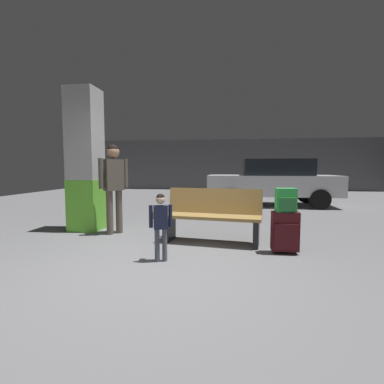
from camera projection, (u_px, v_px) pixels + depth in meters
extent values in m
cube|color=slate|center=(196.00, 218.00, 7.32)|extent=(18.00, 18.00, 0.10)
cube|color=#565658|center=(216.00, 165.00, 15.93)|extent=(18.00, 0.12, 2.80)
cube|color=#66C633|center=(87.00, 205.00, 5.67)|extent=(0.57, 0.57, 1.00)
cube|color=#B2B2B2|center=(85.00, 134.00, 5.56)|extent=(0.56, 0.56, 1.76)
cube|color=#9E7A42|center=(211.00, 217.00, 4.64)|extent=(1.64, 0.64, 0.05)
cube|color=#9E7A42|center=(214.00, 201.00, 4.86)|extent=(1.60, 0.32, 0.42)
cube|color=black|center=(170.00, 228.00, 4.85)|extent=(0.13, 0.41, 0.41)
cube|color=black|center=(256.00, 233.00, 4.47)|extent=(0.13, 0.41, 0.41)
cube|color=#471419|center=(285.00, 231.00, 4.11)|extent=(0.38, 0.20, 0.56)
cube|color=#471419|center=(286.00, 237.00, 4.01)|extent=(0.34, 0.03, 0.36)
cube|color=#A5A5AA|center=(284.00, 212.00, 4.17)|extent=(0.14, 0.03, 0.02)
cylinder|color=black|center=(272.00, 249.00, 4.24)|extent=(0.02, 0.04, 0.04)
cylinder|color=black|center=(294.00, 250.00, 4.20)|extent=(0.02, 0.04, 0.04)
cube|color=green|center=(286.00, 200.00, 4.08)|extent=(0.30, 0.19, 0.34)
cube|color=#2B773A|center=(288.00, 204.00, 3.99)|extent=(0.23, 0.05, 0.19)
cylinder|color=black|center=(286.00, 189.00, 4.06)|extent=(0.06, 0.03, 0.02)
cylinder|color=#4C5160|center=(165.00, 245.00, 3.77)|extent=(0.07, 0.07, 0.44)
cylinder|color=#4C5160|center=(157.00, 245.00, 3.75)|extent=(0.07, 0.07, 0.44)
cube|color=#191E38|center=(161.00, 217.00, 3.73)|extent=(0.20, 0.16, 0.31)
cylinder|color=#191E38|center=(170.00, 216.00, 3.75)|extent=(0.05, 0.05, 0.29)
cylinder|color=#191E38|center=(151.00, 216.00, 3.70)|extent=(0.05, 0.05, 0.29)
sphere|color=beige|center=(160.00, 199.00, 3.71)|extent=(0.12, 0.12, 0.12)
sphere|color=black|center=(160.00, 198.00, 3.71)|extent=(0.11, 0.11, 0.11)
cylinder|color=#E5D84C|center=(155.00, 215.00, 3.80)|extent=(0.06, 0.06, 0.10)
cylinder|color=red|center=(155.00, 210.00, 3.79)|extent=(0.01, 0.01, 0.06)
cylinder|color=brown|center=(119.00, 212.00, 5.40)|extent=(0.12, 0.12, 0.81)
cylinder|color=brown|center=(110.00, 213.00, 5.28)|extent=(0.12, 0.12, 0.81)
cube|color=#4C473D|center=(114.00, 175.00, 5.28)|extent=(0.37, 0.38, 0.58)
cylinder|color=#4C473D|center=(125.00, 173.00, 5.43)|extent=(0.09, 0.09, 0.55)
cylinder|color=#4C473D|center=(101.00, 174.00, 5.12)|extent=(0.09, 0.09, 0.55)
sphere|color=#A87A5B|center=(113.00, 152.00, 5.24)|extent=(0.23, 0.23, 0.23)
sphere|color=black|center=(113.00, 150.00, 5.24)|extent=(0.21, 0.21, 0.21)
cube|color=silver|center=(271.00, 185.00, 9.36)|extent=(4.11, 1.72, 0.64)
cube|color=black|center=(276.00, 167.00, 9.29)|extent=(2.11, 1.55, 0.52)
cylinder|color=black|center=(231.00, 198.00, 8.78)|extent=(0.60, 0.20, 0.60)
cylinder|color=black|center=(231.00, 194.00, 10.36)|extent=(0.60, 0.20, 0.60)
cylinder|color=black|center=(320.00, 199.00, 8.43)|extent=(0.60, 0.20, 0.60)
cylinder|color=black|center=(306.00, 194.00, 10.01)|extent=(0.60, 0.20, 0.60)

